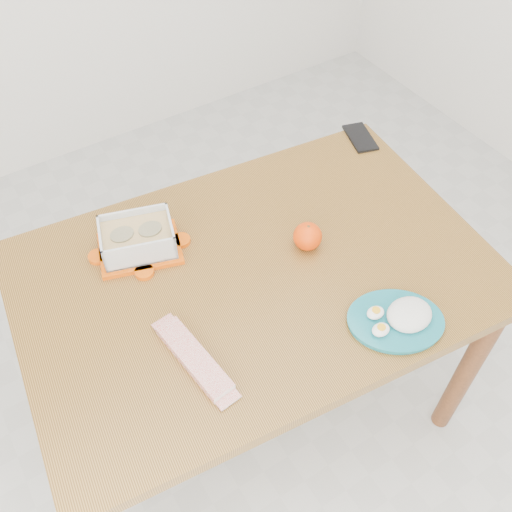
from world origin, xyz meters
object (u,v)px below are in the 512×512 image
dining_table (256,293)px  orange_fruit (308,236)px  food_container (138,239)px  rice_plate (400,318)px  smartphone (360,137)px

dining_table → orange_fruit: 0.21m
food_container → rice_plate: size_ratio=0.80×
dining_table → food_container: food_container is taller
orange_fruit → smartphone: (0.42, 0.29, -0.03)m
food_container → smartphone: size_ratio=1.75×
orange_fruit → smartphone: orange_fruit is taller
rice_plate → orange_fruit: bearing=128.6°
food_container → smartphone: 0.81m
smartphone → rice_plate: bearing=-104.8°
dining_table → orange_fruit: size_ratio=16.80×
dining_table → smartphone: size_ratio=9.04×
rice_plate → smartphone: bearing=89.1°
rice_plate → dining_table: bearing=153.5°
dining_table → rice_plate: 0.40m
orange_fruit → rice_plate: bearing=-82.1°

